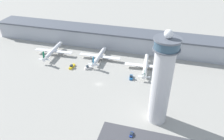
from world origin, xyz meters
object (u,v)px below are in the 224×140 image
at_px(control_tower, 162,81).
at_px(airplane_gate_bravo, 99,56).
at_px(airplane_gate_charlie, 146,66).
at_px(service_truck_fuel, 88,68).
at_px(service_truck_baggage, 72,66).
at_px(car_silver_sedan, 131,134).
at_px(service_truck_catering, 131,77).
at_px(airplane_gate_alpha, 53,51).
at_px(service_truck_water, 95,61).

relative_size(control_tower, airplane_gate_bravo, 1.54).
relative_size(airplane_gate_charlie, service_truck_fuel, 5.96).
xyz_separation_m(service_truck_baggage, car_silver_sedan, (66.77, -62.17, -0.47)).
xyz_separation_m(service_truck_catering, service_truck_fuel, (-40.13, 4.89, -0.01)).
relative_size(airplane_gate_bravo, airplane_gate_charlie, 1.03).
bearing_deg(airplane_gate_alpha, control_tower, -29.78).
bearing_deg(service_truck_fuel, service_truck_catering, -6.95).
distance_m(service_truck_catering, service_truck_baggage, 54.82).
xyz_separation_m(airplane_gate_charlie, service_truck_baggage, (-64.11, -14.60, -2.69)).
bearing_deg(car_silver_sedan, control_tower, 54.04).
distance_m(airplane_gate_charlie, service_truck_fuel, 51.14).
bearing_deg(control_tower, airplane_gate_charlie, 104.83).
xyz_separation_m(airplane_gate_alpha, car_silver_sedan, (94.39, -79.28, -3.97)).
relative_size(control_tower, service_truck_water, 10.37).
relative_size(airplane_gate_bravo, car_silver_sedan, 9.22).
xyz_separation_m(airplane_gate_alpha, airplane_gate_charlie, (91.74, -2.50, -0.81)).
xyz_separation_m(airplane_gate_charlie, car_silver_sedan, (2.66, -76.78, -3.16)).
bearing_deg(airplane_gate_charlie, car_silver_sedan, -88.02).
distance_m(service_truck_fuel, service_truck_water, 13.96).
bearing_deg(airplane_gate_charlie, service_truck_catering, -118.21).
distance_m(service_truck_catering, service_truck_water, 42.54).
bearing_deg(airplane_gate_bravo, service_truck_baggage, -133.90).
bearing_deg(service_truck_water, car_silver_sedan, -57.23).
height_order(airplane_gate_bravo, service_truck_baggage, airplane_gate_bravo).
relative_size(control_tower, service_truck_fuel, 9.42).
xyz_separation_m(airplane_gate_alpha, service_truck_baggage, (27.62, -17.10, -3.51)).
height_order(airplane_gate_alpha, service_truck_catering, airplane_gate_alpha).
bearing_deg(service_truck_fuel, service_truck_water, 82.07).
distance_m(control_tower, airplane_gate_charlie, 66.39).
relative_size(control_tower, car_silver_sedan, 14.19).
bearing_deg(service_truck_fuel, airplane_gate_charlie, 14.26).
bearing_deg(airplane_gate_charlie, airplane_gate_bravo, 172.98).
relative_size(airplane_gate_alpha, service_truck_baggage, 4.54).
bearing_deg(control_tower, service_truck_catering, 121.06).
height_order(airplane_gate_charlie, service_truck_fuel, airplane_gate_charlie).
bearing_deg(car_silver_sedan, service_truck_fuel, 129.09).
bearing_deg(service_truck_catering, service_truck_baggage, 177.00).
relative_size(airplane_gate_charlie, service_truck_water, 6.56).
distance_m(control_tower, service_truck_baggage, 95.71).
bearing_deg(car_silver_sedan, service_truck_water, 122.77).
xyz_separation_m(service_truck_catering, service_truck_water, (-38.20, 18.71, -0.10)).
distance_m(service_truck_catering, car_silver_sedan, 60.52).
height_order(control_tower, car_silver_sedan, control_tower).
distance_m(service_truck_catering, service_truck_fuel, 40.43).
xyz_separation_m(control_tower, airplane_gate_bravo, (-60.36, 64.44, -26.12)).
relative_size(service_truck_catering, service_truck_baggage, 0.81).
relative_size(service_truck_baggage, service_truck_water, 1.43).
bearing_deg(service_truck_fuel, car_silver_sedan, -50.91).
relative_size(service_truck_baggage, car_silver_sedan, 1.96).
height_order(airplane_gate_bravo, service_truck_catering, airplane_gate_bravo).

